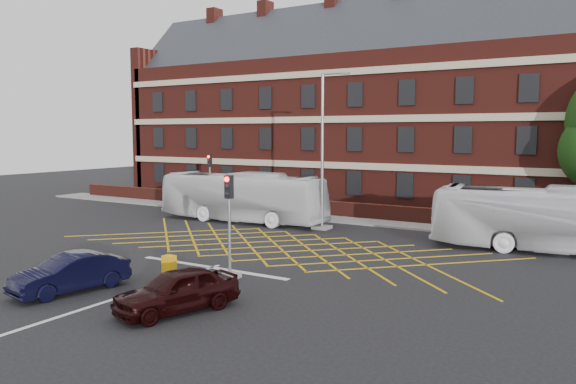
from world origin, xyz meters
The scene contains 16 objects.
ground centered at (0.00, 0.00, 0.00)m, with size 120.00×120.00×0.00m, color black.
victorian_building centered at (0.25, 22.00, 7.84)m, with size 51.00×12.17×20.40m.
boundary_wall centered at (0.00, 13.00, 0.55)m, with size 56.00×0.50×1.10m, color #4F1C15.
far_pavement centered at (0.00, 12.00, 0.06)m, with size 60.00×3.00×0.12m, color slate.
box_junction_hatching centered at (0.00, 2.00, 0.01)m, with size 11.50×0.12×0.02m, color #CC990C.
stop_line centered at (0.00, -3.50, 0.01)m, with size 8.00×0.30×0.02m, color silver.
centre_line centered at (0.00, -10.00, 0.01)m, with size 0.15×14.00×0.02m, color silver.
bus_left centered at (-6.52, 7.78, 1.67)m, with size 2.80×11.98×3.34m, color silver.
bus_right centered at (12.67, 8.00, 1.67)m, with size 2.80×11.97×3.33m, color silver.
car_navy centered at (-2.17, -9.23, 0.71)m, with size 1.51×4.34×1.43m, color black.
car_maroon centered at (2.91, -8.92, 0.73)m, with size 1.73×4.30×1.47m, color black.
traffic_light_near centered at (1.78, -4.52, 1.76)m, with size 0.70×0.70×4.27m.
traffic_light_far centered at (-12.30, 11.49, 1.76)m, with size 0.70×0.70×4.27m.
street_lamp centered at (-0.48, 8.01, 3.36)m, with size 2.25×1.00×9.60m.
direction_signs centered at (-12.07, 11.82, 1.38)m, with size 1.10×0.16×2.20m.
utility_cabinet centered at (-0.20, -6.00, 0.50)m, with size 0.47×0.41×1.00m, color #ECA80D.
Camera 1 is at (15.65, -22.67, 6.01)m, focal length 35.00 mm.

